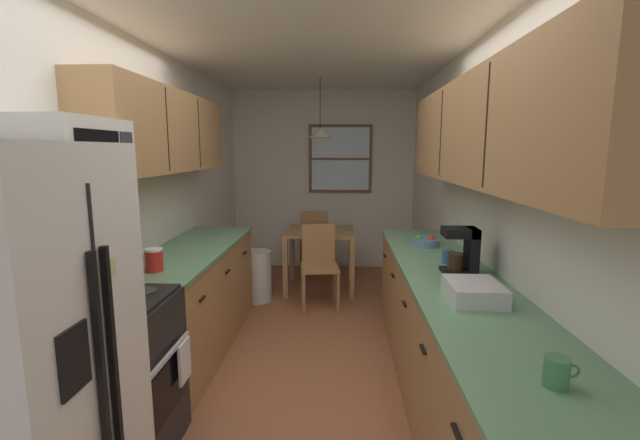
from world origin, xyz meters
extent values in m
plane|color=#995B3D|center=(0.00, 1.00, 0.00)|extent=(12.00, 12.00, 0.00)
cube|color=white|center=(-1.35, 1.00, 1.27)|extent=(0.10, 9.00, 2.55)
cube|color=white|center=(1.35, 1.00, 1.27)|extent=(0.10, 9.00, 2.55)
cube|color=white|center=(0.00, 3.65, 1.27)|extent=(4.40, 0.10, 2.55)
cube|color=white|center=(0.00, 1.00, 2.59)|extent=(4.40, 9.00, 0.08)
cube|color=white|center=(-0.95, -1.21, 0.87)|extent=(0.70, 0.73, 1.74)
cube|color=black|center=(-0.59, -1.21, 0.82)|extent=(0.01, 0.01, 1.57)
cube|color=black|center=(-0.58, -1.25, 0.82)|extent=(0.02, 0.02, 1.11)
cube|color=black|center=(-0.58, -1.17, 0.82)|extent=(0.02, 0.02, 1.11)
cube|color=black|center=(-0.59, -1.37, 1.04)|extent=(0.01, 0.15, 0.22)
cube|color=beige|center=(-0.59, -1.10, 1.28)|extent=(0.01, 0.05, 0.07)
cube|color=black|center=(-0.99, -0.49, 0.45)|extent=(0.62, 0.65, 0.90)
cube|color=black|center=(-0.67, -0.49, 0.42)|extent=(0.01, 0.46, 0.30)
cube|color=silver|center=(-0.65, -0.49, 0.63)|extent=(0.02, 0.52, 0.02)
cube|color=black|center=(-0.99, -0.49, 0.91)|extent=(0.59, 0.62, 0.02)
cube|color=black|center=(-1.27, -0.49, 1.00)|extent=(0.06, 0.65, 0.20)
cylinder|color=#2D2D2D|center=(-1.13, -0.64, 0.93)|extent=(0.15, 0.15, 0.01)
cylinder|color=#2D2D2D|center=(-1.13, -0.35, 0.93)|extent=(0.15, 0.15, 0.01)
cylinder|color=#2D2D2D|center=(-0.85, -0.64, 0.93)|extent=(0.15, 0.15, 0.01)
cylinder|color=#2D2D2D|center=(-0.85, -0.35, 0.93)|extent=(0.15, 0.15, 0.01)
cube|color=white|center=(-1.11, -0.49, 1.70)|extent=(0.38, 0.62, 0.36)
cube|color=black|center=(-0.92, -0.56, 1.70)|extent=(0.01, 0.37, 0.23)
cube|color=#2D2D33|center=(-0.92, -0.28, 1.70)|extent=(0.01, 0.12, 0.23)
cube|color=#A87A4C|center=(-1.00, 0.84, 0.43)|extent=(0.60, 1.99, 0.87)
cube|color=#60936B|center=(-1.00, 0.84, 0.89)|extent=(0.63, 2.01, 0.03)
cube|color=black|center=(-0.69, 0.18, 0.70)|extent=(0.02, 0.10, 0.01)
cube|color=black|center=(-0.69, 0.84, 0.70)|extent=(0.02, 0.10, 0.01)
cube|color=black|center=(-0.69, 1.50, 0.70)|extent=(0.02, 0.10, 0.01)
cube|color=#A87A4C|center=(-1.14, 0.79, 1.86)|extent=(0.32, 2.09, 0.63)
cube|color=#2D2319|center=(-0.98, 0.44, 1.86)|extent=(0.01, 0.01, 0.58)
cube|color=#2D2319|center=(-0.98, 1.13, 1.86)|extent=(0.01, 0.01, 0.58)
cube|color=#A87A4C|center=(1.00, 0.14, 0.43)|extent=(0.60, 3.29, 0.87)
cube|color=#60936B|center=(1.00, 0.14, 0.89)|extent=(0.63, 3.31, 0.03)
cube|color=black|center=(0.69, -1.18, 0.70)|extent=(0.02, 0.10, 0.01)
cube|color=black|center=(0.69, -0.52, 0.70)|extent=(0.02, 0.10, 0.01)
cube|color=black|center=(0.69, 0.14, 0.70)|extent=(0.02, 0.10, 0.01)
cube|color=black|center=(0.69, 0.79, 0.70)|extent=(0.02, 0.10, 0.01)
cube|color=black|center=(0.69, 1.45, 0.70)|extent=(0.02, 0.10, 0.01)
cube|color=#A87A4C|center=(1.14, 0.09, 1.83)|extent=(0.32, 2.99, 0.66)
cube|color=#2D2319|center=(0.98, -0.41, 1.83)|extent=(0.01, 0.01, 0.61)
cube|color=#2D2319|center=(0.98, 0.58, 1.83)|extent=(0.01, 0.01, 0.61)
cube|color=#A87F51|center=(0.01, 2.56, 0.72)|extent=(0.83, 0.78, 0.03)
cube|color=#A87F51|center=(-0.38, 2.20, 0.35)|extent=(0.06, 0.06, 0.71)
cube|color=#A87F51|center=(0.39, 2.20, 0.35)|extent=(0.06, 0.06, 0.71)
cube|color=#A87F51|center=(-0.38, 2.92, 0.35)|extent=(0.06, 0.06, 0.71)
cube|color=#A87F51|center=(0.39, 2.92, 0.35)|extent=(0.06, 0.06, 0.71)
cube|color=#A87A4C|center=(0.04, 1.89, 0.45)|extent=(0.45, 0.45, 0.04)
cube|color=#A87A4C|center=(0.01, 2.07, 0.68)|extent=(0.37, 0.08, 0.45)
cylinder|color=#A87A4C|center=(0.24, 1.73, 0.22)|extent=(0.04, 0.04, 0.43)
cylinder|color=#A87A4C|center=(-0.12, 1.69, 0.22)|extent=(0.04, 0.04, 0.43)
cylinder|color=#A87A4C|center=(0.19, 2.10, 0.22)|extent=(0.04, 0.04, 0.43)
cylinder|color=#A87A4C|center=(-0.17, 2.05, 0.22)|extent=(0.04, 0.04, 0.43)
cube|color=#A87A4C|center=(-0.09, 3.23, 0.45)|extent=(0.41, 0.41, 0.04)
cube|color=#A87A4C|center=(-0.10, 3.05, 0.68)|extent=(0.37, 0.04, 0.45)
cylinder|color=#A87A4C|center=(-0.27, 3.42, 0.22)|extent=(0.04, 0.04, 0.43)
cylinder|color=#A87A4C|center=(0.09, 3.41, 0.22)|extent=(0.04, 0.04, 0.43)
cylinder|color=#A87A4C|center=(-0.28, 3.05, 0.22)|extent=(0.04, 0.04, 0.43)
cylinder|color=#A87A4C|center=(0.09, 3.04, 0.22)|extent=(0.04, 0.04, 0.43)
cylinder|color=black|center=(0.01, 2.56, 2.25)|extent=(0.01, 0.01, 0.59)
cone|color=beige|center=(0.01, 2.56, 1.91)|extent=(0.28, 0.28, 0.10)
sphere|color=white|center=(0.01, 2.56, 1.93)|extent=(0.06, 0.06, 0.06)
cube|color=brown|center=(0.24, 3.58, 1.59)|extent=(0.90, 0.04, 0.96)
cube|color=silver|center=(0.24, 3.56, 1.59)|extent=(0.82, 0.01, 0.88)
cube|color=brown|center=(0.24, 3.56, 1.59)|extent=(0.82, 0.02, 0.03)
cylinder|color=silver|center=(-0.70, 2.09, 0.29)|extent=(0.34, 0.34, 0.58)
cylinder|color=red|center=(-1.00, 0.14, 0.97)|extent=(0.12, 0.12, 0.14)
cylinder|color=white|center=(-1.00, 0.14, 1.05)|extent=(0.12, 0.12, 0.02)
cube|color=white|center=(-0.64, -0.33, 0.50)|extent=(0.02, 0.16, 0.24)
cube|color=black|center=(1.05, 0.20, 0.91)|extent=(0.22, 0.18, 0.02)
cube|color=black|center=(1.13, 0.20, 1.05)|extent=(0.06, 0.18, 0.31)
cube|color=black|center=(1.05, 0.20, 1.18)|extent=(0.22, 0.18, 0.06)
cylinder|color=#331E14|center=(1.03, 0.20, 0.98)|extent=(0.11, 0.11, 0.11)
cylinder|color=#335999|center=(1.04, 0.45, 0.95)|extent=(0.08, 0.08, 0.10)
torus|color=#335999|center=(1.09, 0.45, 0.96)|extent=(0.05, 0.01, 0.05)
cylinder|color=#3F7F4C|center=(1.01, -1.20, 0.95)|extent=(0.09, 0.09, 0.11)
torus|color=#3F7F4C|center=(1.07, -1.20, 0.96)|extent=(0.05, 0.01, 0.05)
cylinder|color=#597F9E|center=(0.99, 1.03, 0.93)|extent=(0.24, 0.24, 0.06)
cylinder|color=black|center=(0.99, 1.03, 0.95)|extent=(0.19, 0.19, 0.03)
sphere|color=red|center=(1.04, 1.03, 0.96)|extent=(0.06, 0.06, 0.06)
sphere|color=green|center=(0.93, 1.04, 0.96)|extent=(0.06, 0.06, 0.06)
cube|color=silver|center=(0.99, -0.33, 0.95)|extent=(0.28, 0.34, 0.10)
cylinder|color=silver|center=(-0.05, 2.60, 0.77)|extent=(0.17, 0.17, 0.06)
camera|label=1|loc=(0.26, -2.62, 1.71)|focal=24.12mm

